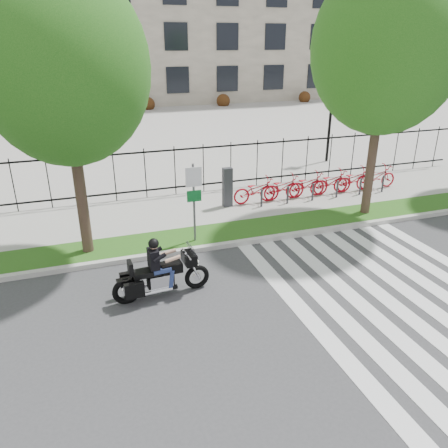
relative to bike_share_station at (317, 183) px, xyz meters
name	(u,v)px	position (x,y,z in m)	size (l,w,h in m)	color
ground	(218,334)	(-6.63, -7.20, -0.65)	(120.00, 120.00, 0.00)	#38383A
curb	(176,252)	(-6.63, -3.10, -0.58)	(60.00, 0.20, 0.15)	#B4B3A9
grass_verge	(170,241)	(-6.63, -2.25, -0.58)	(60.00, 1.50, 0.15)	#235415
sidewalk	(155,214)	(-6.63, 0.25, -0.58)	(60.00, 3.50, 0.15)	#AAA69F
plaza	(110,130)	(-6.63, 17.80, -0.60)	(80.00, 34.00, 0.10)	#AAA69F
crosswalk_stripes	(397,295)	(-1.80, -7.20, -0.64)	(5.70, 8.00, 0.01)	silver
iron_fence	(145,173)	(-6.63, 2.00, 0.50)	(30.00, 0.06, 2.00)	black
lamp_post_right	(332,101)	(3.37, 4.80, 2.56)	(1.06, 0.70, 4.25)	black
street_tree_1	(64,68)	(-9.14, -2.25, 4.72)	(4.45, 4.45, 7.79)	#3A2820
street_tree_2	(387,48)	(0.72, -2.25, 5.14)	(4.83, 4.83, 8.43)	#3A2820
bike_share_station	(317,183)	(0.00, 0.00, 0.00)	(7.82, 0.87, 1.50)	#2D2D33
sign_pole_regulatory	(194,193)	(-5.89, -2.62, 1.09)	(0.50, 0.09, 2.50)	#59595B
motorcycle_rider	(161,273)	(-7.48, -5.23, 0.00)	(2.53, 0.76, 1.95)	black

